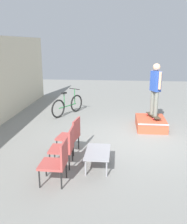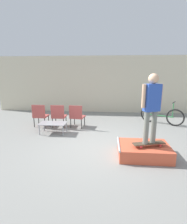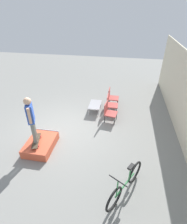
{
  "view_description": "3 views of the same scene",
  "coord_description": "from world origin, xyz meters",
  "px_view_note": "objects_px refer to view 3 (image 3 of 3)",
  "views": [
    {
      "loc": [
        -6.92,
        0.59,
        2.77
      ],
      "look_at": [
        -0.13,
        1.28,
        0.86
      ],
      "focal_mm": 40.0,
      "sensor_mm": 36.0,
      "label": 1
    },
    {
      "loc": [
        0.25,
        -4.83,
        2.16
      ],
      "look_at": [
        -0.26,
        0.94,
        0.83
      ],
      "focal_mm": 28.0,
      "sensor_mm": 36.0,
      "label": 2
    },
    {
      "loc": [
        5.58,
        2.23,
        4.59
      ],
      "look_at": [
        -0.35,
        1.19,
        0.81
      ],
      "focal_mm": 28.0,
      "sensor_mm": 36.0,
      "label": 3
    }
  ],
  "objects_px": {
    "patio_chair_left": "(112,96)",
    "patio_chair_right": "(109,111)",
    "skateboard_on_ramp": "(36,141)",
    "person_skater": "(31,117)",
    "patio_chair_center": "(110,103)",
    "bicycle": "(125,184)",
    "skate_ramp_box": "(41,144)",
    "coffee_table": "(95,105)"
  },
  "relations": [
    {
      "from": "person_skater",
      "to": "patio_chair_center",
      "type": "height_order",
      "value": "person_skater"
    },
    {
      "from": "person_skater",
      "to": "bicycle",
      "type": "distance_m",
      "value": 3.55
    },
    {
      "from": "skate_ramp_box",
      "to": "patio_chair_right",
      "type": "relative_size",
      "value": 1.46
    },
    {
      "from": "skateboard_on_ramp",
      "to": "patio_chair_left",
      "type": "height_order",
      "value": "patio_chair_left"
    },
    {
      "from": "person_skater",
      "to": "patio_chair_center",
      "type": "xyz_separation_m",
      "value": [
        -3.01,
        2.37,
        -0.93
      ]
    },
    {
      "from": "skate_ramp_box",
      "to": "skateboard_on_ramp",
      "type": "bearing_deg",
      "value": -41.83
    },
    {
      "from": "person_skater",
      "to": "patio_chair_left",
      "type": "height_order",
      "value": "person_skater"
    },
    {
      "from": "person_skater",
      "to": "patio_chair_center",
      "type": "relative_size",
      "value": 1.88
    },
    {
      "from": "patio_chair_center",
      "to": "patio_chair_right",
      "type": "height_order",
      "value": "same"
    },
    {
      "from": "skate_ramp_box",
      "to": "person_skater",
      "type": "bearing_deg",
      "value": -41.83
    },
    {
      "from": "skate_ramp_box",
      "to": "coffee_table",
      "type": "xyz_separation_m",
      "value": [
        -2.91,
        1.54,
        0.18
      ]
    },
    {
      "from": "person_skater",
      "to": "coffee_table",
      "type": "xyz_separation_m",
      "value": [
        -3.01,
        1.63,
        -1.09
      ]
    },
    {
      "from": "skateboard_on_ramp",
      "to": "patio_chair_left",
      "type": "xyz_separation_m",
      "value": [
        -3.76,
        2.37,
        0.09
      ]
    },
    {
      "from": "patio_chair_left",
      "to": "patio_chair_right",
      "type": "relative_size",
      "value": 1.0
    },
    {
      "from": "coffee_table",
      "to": "patio_chair_center",
      "type": "relative_size",
      "value": 1.04
    },
    {
      "from": "patio_chair_center",
      "to": "skateboard_on_ramp",
      "type": "bearing_deg",
      "value": 141.08
    },
    {
      "from": "skateboard_on_ramp",
      "to": "patio_chair_right",
      "type": "distance_m",
      "value": 3.29
    },
    {
      "from": "skate_ramp_box",
      "to": "person_skater",
      "type": "distance_m",
      "value": 1.27
    },
    {
      "from": "patio_chair_right",
      "to": "bicycle",
      "type": "height_order",
      "value": "bicycle"
    },
    {
      "from": "patio_chair_center",
      "to": "bicycle",
      "type": "xyz_separation_m",
      "value": [
        4.22,
        0.8,
        -0.12
      ]
    },
    {
      "from": "skateboard_on_ramp",
      "to": "patio_chair_center",
      "type": "bearing_deg",
      "value": 125.95
    },
    {
      "from": "coffee_table",
      "to": "patio_chair_right",
      "type": "bearing_deg",
      "value": 45.34
    },
    {
      "from": "patio_chair_left",
      "to": "person_skater",
      "type": "bearing_deg",
      "value": 148.47
    },
    {
      "from": "patio_chair_left",
      "to": "skateboard_on_ramp",
      "type": "bearing_deg",
      "value": 148.47
    },
    {
      "from": "coffee_table",
      "to": "bicycle",
      "type": "height_order",
      "value": "bicycle"
    },
    {
      "from": "patio_chair_left",
      "to": "bicycle",
      "type": "bearing_deg",
      "value": -170.17
    },
    {
      "from": "person_skater",
      "to": "coffee_table",
      "type": "relative_size",
      "value": 1.81
    },
    {
      "from": "skate_ramp_box",
      "to": "bicycle",
      "type": "bearing_deg",
      "value": 67.02
    },
    {
      "from": "patio_chair_left",
      "to": "patio_chair_center",
      "type": "relative_size",
      "value": 1.0
    },
    {
      "from": "skateboard_on_ramp",
      "to": "patio_chair_left",
      "type": "bearing_deg",
      "value": 131.99
    },
    {
      "from": "coffee_table",
      "to": "patio_chair_center",
      "type": "distance_m",
      "value": 0.76
    },
    {
      "from": "skate_ramp_box",
      "to": "bicycle",
      "type": "relative_size",
      "value": 0.83
    },
    {
      "from": "skateboard_on_ramp",
      "to": "patio_chair_center",
      "type": "xyz_separation_m",
      "value": [
        -3.01,
        2.37,
        0.09
      ]
    },
    {
      "from": "skateboard_on_ramp",
      "to": "patio_chair_left",
      "type": "distance_m",
      "value": 4.45
    },
    {
      "from": "patio_chair_left",
      "to": "bicycle",
      "type": "distance_m",
      "value": 5.04
    },
    {
      "from": "skateboard_on_ramp",
      "to": "patio_chair_center",
      "type": "height_order",
      "value": "patio_chair_center"
    },
    {
      "from": "patio_chair_right",
      "to": "bicycle",
      "type": "relative_size",
      "value": 0.57
    },
    {
      "from": "skateboard_on_ramp",
      "to": "patio_chair_left",
      "type": "relative_size",
      "value": 0.94
    },
    {
      "from": "skate_ramp_box",
      "to": "patio_chair_center",
      "type": "height_order",
      "value": "patio_chair_center"
    },
    {
      "from": "coffee_table",
      "to": "skate_ramp_box",
      "type": "bearing_deg",
      "value": -27.84
    },
    {
      "from": "skate_ramp_box",
      "to": "skateboard_on_ramp",
      "type": "distance_m",
      "value": 0.28
    },
    {
      "from": "skateboard_on_ramp",
      "to": "person_skater",
      "type": "xyz_separation_m",
      "value": [
        0.0,
        0.0,
        1.02
      ]
    }
  ]
}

